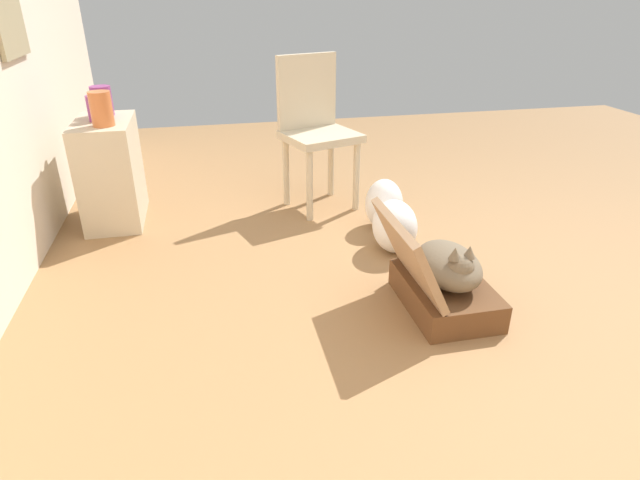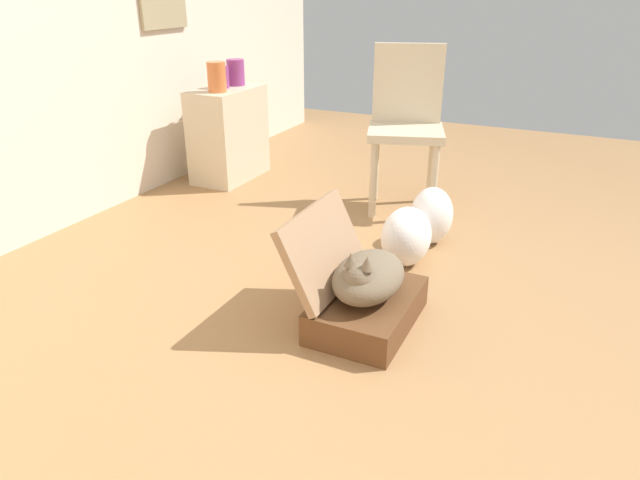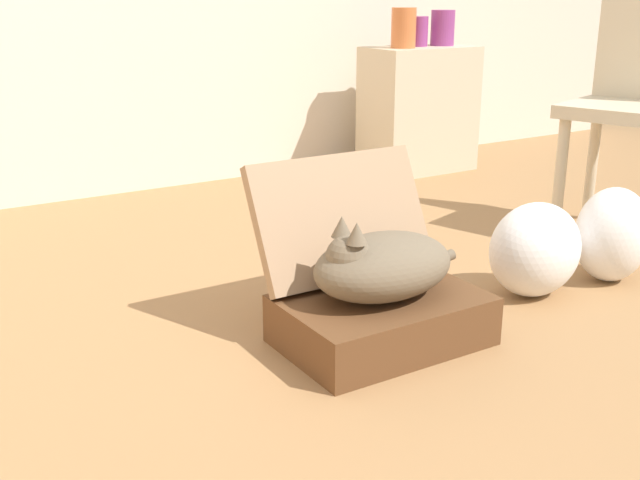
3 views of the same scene
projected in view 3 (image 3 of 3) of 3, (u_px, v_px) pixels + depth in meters
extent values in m
plane|color=#9E7247|center=(464.00, 359.00, 2.06)|extent=(7.68, 7.68, 0.00)
cube|color=brown|center=(382.00, 320.00, 2.13)|extent=(0.55, 0.37, 0.14)
cube|color=#9B7756|center=(342.00, 218.00, 2.22)|extent=(0.55, 0.19, 0.35)
ellipsoid|color=brown|center=(383.00, 266.00, 2.08)|extent=(0.41, 0.28, 0.18)
sphere|color=brown|center=(349.00, 258.00, 2.01)|extent=(0.12, 0.12, 0.12)
cone|color=brown|center=(357.00, 233.00, 1.96)|extent=(0.06, 0.06, 0.06)
cone|color=brown|center=(342.00, 226.00, 2.01)|extent=(0.06, 0.06, 0.06)
cylinder|color=brown|center=(426.00, 266.00, 2.22)|extent=(0.20, 0.03, 0.07)
ellipsoid|color=white|center=(535.00, 250.00, 2.44)|extent=(0.32, 0.25, 0.30)
ellipsoid|color=white|center=(612.00, 235.00, 2.56)|extent=(0.26, 0.23, 0.32)
cube|color=beige|center=(418.00, 110.00, 4.11)|extent=(0.58, 0.34, 0.65)
cylinder|color=#CC6B38|center=(404.00, 28.00, 3.88)|extent=(0.13, 0.13, 0.20)
cylinder|color=#8C387A|center=(443.00, 28.00, 4.05)|extent=(0.12, 0.12, 0.18)
cylinder|color=#8C387A|center=(419.00, 31.00, 4.00)|extent=(0.10, 0.10, 0.15)
cylinder|color=beige|center=(560.00, 179.00, 3.00)|extent=(0.04, 0.04, 0.47)
cylinder|color=beige|center=(592.00, 165.00, 3.24)|extent=(0.04, 0.04, 0.47)
cube|color=beige|center=(630.00, 111.00, 2.93)|extent=(0.53, 0.56, 0.05)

